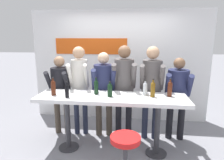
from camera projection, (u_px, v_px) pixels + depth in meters
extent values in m
plane|color=gray|center=(111.00, 150.00, 3.51)|extent=(40.00, 40.00, 0.00)
cube|color=white|center=(119.00, 66.00, 4.68)|extent=(4.09, 0.10, 2.56)
cube|color=#DB5114|center=(91.00, 46.00, 4.60)|extent=(1.67, 0.02, 0.36)
cube|color=white|center=(111.00, 98.00, 3.30)|extent=(2.49, 0.66, 0.06)
cylinder|color=#333338|center=(68.00, 122.00, 3.49)|extent=(0.09, 0.09, 0.94)
cylinder|color=#333338|center=(69.00, 147.00, 3.60)|extent=(0.36, 0.36, 0.02)
cylinder|color=#333338|center=(157.00, 127.00, 3.31)|extent=(0.09, 0.09, 0.94)
cylinder|color=#333338|center=(156.00, 153.00, 3.41)|extent=(0.36, 0.36, 0.02)
cylinder|color=red|center=(125.00, 139.00, 2.57)|extent=(0.40, 0.40, 0.07)
cylinder|color=#473D33|center=(58.00, 115.00, 4.10)|extent=(0.11, 0.11, 0.76)
cylinder|color=#473D33|center=(67.00, 115.00, 4.09)|extent=(0.11, 0.11, 0.76)
cylinder|color=black|center=(60.00, 83.00, 3.95)|extent=(0.38, 0.38, 0.60)
sphere|color=#9E7556|center=(59.00, 62.00, 3.86)|extent=(0.21, 0.21, 0.21)
cylinder|color=black|center=(49.00, 82.00, 3.81)|extent=(0.11, 0.37, 0.47)
cylinder|color=black|center=(67.00, 82.00, 3.79)|extent=(0.11, 0.37, 0.47)
cylinder|color=#23283D|center=(77.00, 114.00, 4.05)|extent=(0.10, 0.10, 0.85)
cylinder|color=#23283D|center=(85.00, 114.00, 4.05)|extent=(0.10, 0.10, 0.85)
cylinder|color=beige|center=(80.00, 77.00, 3.89)|extent=(0.35, 0.35, 0.68)
sphere|color=tan|center=(79.00, 53.00, 3.78)|extent=(0.23, 0.23, 0.23)
cylinder|color=beige|center=(70.00, 76.00, 3.71)|extent=(0.13, 0.40, 0.51)
cylinder|color=beige|center=(86.00, 76.00, 3.72)|extent=(0.13, 0.40, 0.51)
cylinder|color=#473D33|center=(99.00, 116.00, 3.99)|extent=(0.12, 0.12, 0.80)
cylinder|color=#473D33|center=(109.00, 116.00, 4.00)|extent=(0.12, 0.12, 0.80)
cylinder|color=#23284C|center=(104.00, 81.00, 3.84)|extent=(0.43, 0.43, 0.64)
sphere|color=#D6AD89|center=(103.00, 58.00, 3.74)|extent=(0.22, 0.22, 0.22)
cylinder|color=#23284C|center=(94.00, 81.00, 3.67)|extent=(0.15, 0.39, 0.49)
cylinder|color=#23284C|center=(113.00, 80.00, 3.68)|extent=(0.15, 0.39, 0.49)
cylinder|color=black|center=(118.00, 115.00, 3.95)|extent=(0.12, 0.12, 0.87)
cylinder|color=black|center=(129.00, 116.00, 3.94)|extent=(0.12, 0.12, 0.87)
cylinder|color=#514C4C|center=(124.00, 77.00, 3.78)|extent=(0.38, 0.38, 0.69)
sphere|color=brown|center=(124.00, 52.00, 3.68)|extent=(0.23, 0.23, 0.23)
cylinder|color=#514C4C|center=(114.00, 76.00, 3.62)|extent=(0.11, 0.41, 0.53)
cylinder|color=#514C4C|center=(134.00, 76.00, 3.60)|extent=(0.11, 0.41, 0.53)
cylinder|color=#23283D|center=(145.00, 117.00, 3.88)|extent=(0.11, 0.11, 0.86)
cylinder|color=#23283D|center=(155.00, 118.00, 3.84)|extent=(0.11, 0.11, 0.86)
cylinder|color=#514C4C|center=(152.00, 78.00, 3.69)|extent=(0.38, 0.38, 0.68)
sphere|color=tan|center=(153.00, 53.00, 3.59)|extent=(0.23, 0.23, 0.23)
cylinder|color=#514C4C|center=(142.00, 77.00, 3.55)|extent=(0.11, 0.41, 0.52)
cylinder|color=#514C4C|center=(162.00, 78.00, 3.49)|extent=(0.11, 0.41, 0.52)
cylinder|color=black|center=(169.00, 120.00, 3.88)|extent=(0.12, 0.12, 0.76)
cylinder|color=black|center=(181.00, 121.00, 3.83)|extent=(0.12, 0.12, 0.76)
cylinder|color=#23284C|center=(178.00, 86.00, 3.71)|extent=(0.43, 0.43, 0.60)
sphere|color=brown|center=(179.00, 63.00, 3.62)|extent=(0.21, 0.21, 0.21)
cylinder|color=#23284C|center=(168.00, 85.00, 3.60)|extent=(0.13, 0.38, 0.47)
cylinder|color=#23284C|center=(190.00, 86.00, 3.52)|extent=(0.13, 0.38, 0.47)
cylinder|color=#B7BCC1|center=(145.00, 90.00, 3.33)|extent=(0.07, 0.07, 0.18)
sphere|color=#B7BCC1|center=(145.00, 85.00, 3.31)|extent=(0.07, 0.07, 0.07)
cylinder|color=#B7BCC1|center=(145.00, 83.00, 3.30)|extent=(0.03, 0.03, 0.06)
cylinder|color=black|center=(145.00, 80.00, 3.29)|extent=(0.03, 0.03, 0.01)
cylinder|color=black|center=(110.00, 91.00, 3.25)|extent=(0.08, 0.08, 0.18)
sphere|color=black|center=(110.00, 86.00, 3.23)|extent=(0.08, 0.08, 0.08)
cylinder|color=black|center=(110.00, 84.00, 3.22)|extent=(0.03, 0.03, 0.06)
cylinder|color=black|center=(110.00, 82.00, 3.22)|extent=(0.03, 0.03, 0.01)
cylinder|color=black|center=(67.00, 92.00, 3.20)|extent=(0.06, 0.06, 0.18)
sphere|color=black|center=(67.00, 86.00, 3.18)|extent=(0.06, 0.06, 0.06)
cylinder|color=black|center=(67.00, 84.00, 3.17)|extent=(0.02, 0.02, 0.07)
cylinder|color=black|center=(66.00, 82.00, 3.16)|extent=(0.03, 0.03, 0.01)
cylinder|color=brown|center=(153.00, 91.00, 3.23)|extent=(0.07, 0.07, 0.21)
sphere|color=brown|center=(153.00, 84.00, 3.21)|extent=(0.07, 0.07, 0.07)
cylinder|color=brown|center=(153.00, 82.00, 3.20)|extent=(0.03, 0.03, 0.07)
cylinder|color=black|center=(153.00, 79.00, 3.19)|extent=(0.03, 0.03, 0.02)
cylinder|color=#4C1E0F|center=(170.00, 90.00, 3.26)|extent=(0.08, 0.08, 0.21)
sphere|color=#4C1E0F|center=(170.00, 84.00, 3.24)|extent=(0.08, 0.08, 0.08)
cylinder|color=#4C1E0F|center=(170.00, 82.00, 3.23)|extent=(0.03, 0.03, 0.07)
cylinder|color=black|center=(171.00, 79.00, 3.22)|extent=(0.03, 0.03, 0.02)
cylinder|color=#4C1E0F|center=(53.00, 89.00, 3.32)|extent=(0.08, 0.08, 0.21)
sphere|color=#4C1E0F|center=(53.00, 83.00, 3.30)|extent=(0.08, 0.08, 0.08)
cylinder|color=#4C1E0F|center=(53.00, 80.00, 3.29)|extent=(0.03, 0.03, 0.08)
cylinder|color=black|center=(53.00, 78.00, 3.28)|extent=(0.03, 0.03, 0.02)
cylinder|color=black|center=(96.00, 88.00, 3.38)|extent=(0.07, 0.07, 0.21)
sphere|color=black|center=(96.00, 82.00, 3.36)|extent=(0.07, 0.07, 0.07)
cylinder|color=black|center=(96.00, 80.00, 3.35)|extent=(0.03, 0.03, 0.07)
cylinder|color=black|center=(96.00, 78.00, 3.34)|extent=(0.03, 0.03, 0.02)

